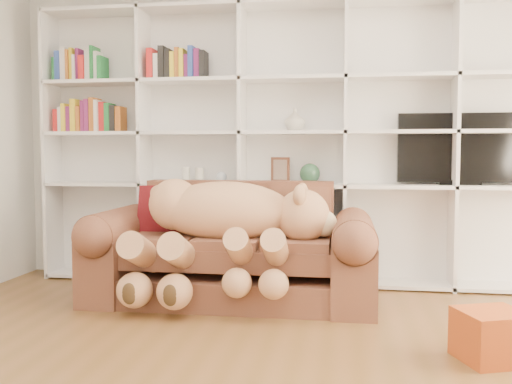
% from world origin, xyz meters
% --- Properties ---
extents(wall_back, '(5.00, 0.02, 2.70)m').
position_xyz_m(wall_back, '(0.00, 2.50, 1.35)').
color(wall_back, white).
rests_on(wall_back, floor).
extents(bookshelf, '(4.43, 0.35, 2.40)m').
position_xyz_m(bookshelf, '(-0.24, 2.36, 1.31)').
color(bookshelf, white).
rests_on(bookshelf, floor).
extents(sofa, '(2.14, 0.92, 0.90)m').
position_xyz_m(sofa, '(-0.41, 1.69, 0.34)').
color(sofa, brown).
rests_on(sofa, floor).
extents(teddy_bear, '(1.50, 0.85, 0.87)m').
position_xyz_m(teddy_bear, '(-0.44, 1.51, 0.61)').
color(teddy_bear, '#E1A570').
rests_on(teddy_bear, sofa).
extents(throw_pillow, '(0.40, 0.22, 0.42)m').
position_xyz_m(throw_pillow, '(-1.00, 1.84, 0.66)').
color(throw_pillow, '#5D1015').
rests_on(throw_pillow, sofa).
extents(gift_box, '(0.43, 0.42, 0.27)m').
position_xyz_m(gift_box, '(1.24, 0.64, 0.14)').
color(gift_box, '#B14717').
rests_on(gift_box, floor).
extents(tv, '(1.00, 0.18, 0.59)m').
position_xyz_m(tv, '(1.37, 2.35, 1.15)').
color(tv, black).
rests_on(tv, bookshelf).
extents(picture_frame, '(0.17, 0.08, 0.21)m').
position_xyz_m(picture_frame, '(-0.11, 2.30, 0.98)').
color(picture_frame, '#512B1C').
rests_on(picture_frame, bookshelf).
extents(green_vase, '(0.17, 0.17, 0.17)m').
position_xyz_m(green_vase, '(0.14, 2.30, 0.95)').
color(green_vase, '#2A5337').
rests_on(green_vase, bookshelf).
extents(figurine_tall, '(0.09, 0.09, 0.14)m').
position_xyz_m(figurine_tall, '(-0.94, 2.30, 0.93)').
color(figurine_tall, silver).
rests_on(figurine_tall, bookshelf).
extents(figurine_short, '(0.09, 0.09, 0.13)m').
position_xyz_m(figurine_short, '(-0.82, 2.30, 0.93)').
color(figurine_short, silver).
rests_on(figurine_short, bookshelf).
extents(snow_globe, '(0.09, 0.09, 0.09)m').
position_xyz_m(snow_globe, '(-0.63, 2.30, 0.92)').
color(snow_globe, silver).
rests_on(snow_globe, bookshelf).
extents(shelf_vase, '(0.23, 0.23, 0.18)m').
position_xyz_m(shelf_vase, '(0.01, 2.30, 1.41)').
color(shelf_vase, beige).
rests_on(shelf_vase, bookshelf).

